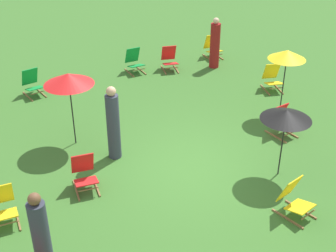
# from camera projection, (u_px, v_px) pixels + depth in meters

# --- Properties ---
(ground_plane) EXTENTS (40.00, 40.00, 0.00)m
(ground_plane) POSITION_uv_depth(u_px,v_px,m) (192.00, 167.00, 10.82)
(ground_plane) COLOR #386B28
(deckchair_0) EXTENTS (0.53, 0.79, 0.83)m
(deckchair_0) POSITION_uv_depth(u_px,v_px,m) (213.00, 47.00, 16.76)
(deckchair_0) COLOR olive
(deckchair_0) RESTS_ON ground
(deckchair_1) EXTENTS (0.67, 0.86, 0.83)m
(deckchair_1) POSITION_uv_depth(u_px,v_px,m) (272.00, 78.00, 14.35)
(deckchair_1) COLOR olive
(deckchair_1) RESTS_ON ground
(deckchair_2) EXTENTS (0.66, 0.86, 0.83)m
(deckchair_2) POSITION_uv_depth(u_px,v_px,m) (170.00, 59.00, 15.74)
(deckchair_2) COLOR olive
(deckchair_2) RESTS_ON ground
(deckchair_3) EXTENTS (0.58, 0.82, 0.83)m
(deckchair_3) POSITION_uv_depth(u_px,v_px,m) (84.00, 174.00, 9.95)
(deckchair_3) COLOR olive
(deckchair_3) RESTS_ON ground
(deckchair_5) EXTENTS (0.57, 0.81, 0.83)m
(deckchair_5) POSITION_uv_depth(u_px,v_px,m) (281.00, 122.00, 11.96)
(deckchair_5) COLOR olive
(deckchair_5) RESTS_ON ground
(deckchair_6) EXTENTS (0.48, 0.76, 0.83)m
(deckchair_6) POSITION_uv_depth(u_px,v_px,m) (134.00, 61.00, 15.57)
(deckchair_6) COLOR olive
(deckchair_6) RESTS_ON ground
(deckchair_7) EXTENTS (0.64, 0.85, 0.83)m
(deckchair_7) POSITION_uv_depth(u_px,v_px,m) (294.00, 199.00, 9.21)
(deckchair_7) COLOR olive
(deckchair_7) RESTS_ON ground
(deckchair_8) EXTENTS (0.59, 0.82, 0.83)m
(deckchair_8) POSITION_uv_depth(u_px,v_px,m) (32.00, 84.00, 14.01)
(deckchair_8) COLOR olive
(deckchair_8) RESTS_ON ground
(deckchair_9) EXTENTS (0.53, 0.79, 0.83)m
(deckchair_9) POSITION_uv_depth(u_px,v_px,m) (3.00, 206.00, 9.02)
(deckchair_9) COLOR olive
(deckchair_9) RESTS_ON ground
(umbrella_0) EXTENTS (1.01, 1.01, 1.90)m
(umbrella_0) POSITION_uv_depth(u_px,v_px,m) (287.00, 55.00, 12.23)
(umbrella_0) COLOR black
(umbrella_0) RESTS_ON ground
(umbrella_1) EXTENTS (1.20, 1.20, 1.91)m
(umbrella_1) POSITION_uv_depth(u_px,v_px,m) (69.00, 79.00, 10.88)
(umbrella_1) COLOR black
(umbrella_1) RESTS_ON ground
(umbrella_2) EXTENTS (1.11, 1.11, 1.65)m
(umbrella_2) POSITION_uv_depth(u_px,v_px,m) (286.00, 115.00, 9.82)
(umbrella_2) COLOR black
(umbrella_2) RESTS_ON ground
(person_0) EXTENTS (0.39, 0.39, 1.85)m
(person_0) POSITION_uv_depth(u_px,v_px,m) (113.00, 125.00, 10.78)
(person_0) COLOR #333847
(person_0) RESTS_ON ground
(person_1) EXTENTS (0.36, 0.36, 1.68)m
(person_1) POSITION_uv_depth(u_px,v_px,m) (41.00, 236.00, 7.69)
(person_1) COLOR #333847
(person_1) RESTS_ON ground
(person_2) EXTENTS (0.46, 0.46, 1.74)m
(person_2) POSITION_uv_depth(u_px,v_px,m) (215.00, 44.00, 15.72)
(person_2) COLOR maroon
(person_2) RESTS_ON ground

